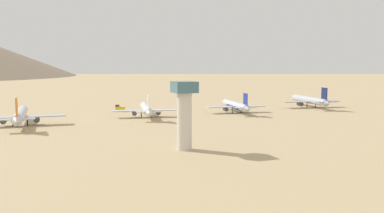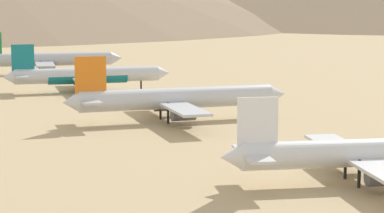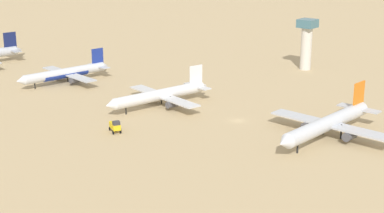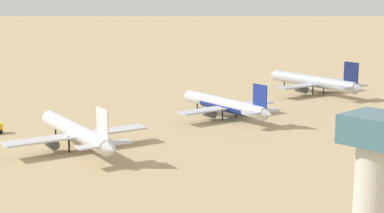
{
  "view_description": "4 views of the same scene",
  "coord_description": "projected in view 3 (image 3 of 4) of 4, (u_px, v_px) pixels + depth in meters",
  "views": [
    {
      "loc": [
        -202.86,
        25.82,
        28.29
      ],
      "look_at": [
        8.19,
        -57.0,
        4.03
      ],
      "focal_mm": 38.81,
      "sensor_mm": 36.0,
      "label": 1
    },
    {
      "loc": [
        -55.43,
        -121.38,
        26.07
      ],
      "look_at": [
        -5.52,
        13.96,
        5.38
      ],
      "focal_mm": 72.91,
      "sensor_mm": 36.0,
      "label": 2
    },
    {
      "loc": [
        149.2,
        105.97,
        59.41
      ],
      "look_at": [
        7.64,
        -13.01,
        4.04
      ],
      "focal_mm": 55.58,
      "sensor_mm": 36.0,
      "label": 3
    },
    {
      "loc": [
        -113.07,
        43.6,
        36.4
      ],
      "look_at": [
        -1.01,
        -63.14,
        6.7
      ],
      "focal_mm": 54.69,
      "sensor_mm": 36.0,
      "label": 4
    }
  ],
  "objects": [
    {
      "name": "control_tower",
      "position": [
        307.0,
        41.0,
        258.28
      ],
      "size": [
        7.2,
        7.2,
        22.17
      ],
      "color": "beige",
      "rests_on": "ground"
    },
    {
      "name": "parked_jet_3",
      "position": [
        329.0,
        123.0,
        174.18
      ],
      "size": [
        48.33,
        39.24,
        13.94
      ],
      "color": "silver",
      "rests_on": "ground"
    },
    {
      "name": "parked_jet_1",
      "position": [
        66.0,
        73.0,
        237.83
      ],
      "size": [
        41.71,
        34.04,
        12.04
      ],
      "color": "silver",
      "rests_on": "ground"
    },
    {
      "name": "parked_jet_2",
      "position": [
        161.0,
        95.0,
        205.88
      ],
      "size": [
        42.92,
        35.16,
        12.44
      ],
      "color": "silver",
      "rests_on": "ground"
    },
    {
      "name": "ground_plane",
      "position": [
        238.0,
        121.0,
        191.77
      ],
      "size": [
        1800.0,
        1800.0,
        0.0
      ],
      "primitive_type": "plane",
      "color": "tan"
    },
    {
      "name": "service_truck",
      "position": [
        115.0,
        126.0,
        180.42
      ],
      "size": [
        4.68,
        5.7,
        3.9
      ],
      "color": "yellow",
      "rests_on": "ground"
    }
  ]
}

